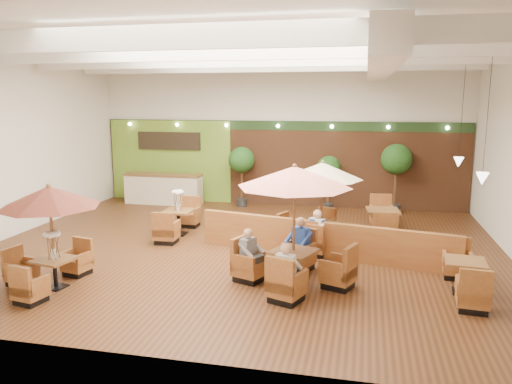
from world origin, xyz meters
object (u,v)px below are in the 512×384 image
(table_1, at_px, (294,203))
(diner_0, at_px, (287,266))
(table_3, at_px, (178,218))
(topiary_1, at_px, (329,170))
(diner_1, at_px, (299,239))
(diner_4, at_px, (318,228))
(booth_divider, at_px, (321,240))
(topiary_0, at_px, (242,162))
(topiary_2, at_px, (396,162))
(diner_2, at_px, (250,249))
(table_4, at_px, (464,277))
(diner_3, at_px, (318,228))
(table_2, at_px, (320,184))
(service_counter, at_px, (164,189))
(table_5, at_px, (382,223))
(table_0, at_px, (49,214))

(table_1, xyz_separation_m, diner_0, (-0.00, -0.99, -1.08))
(table_3, height_order, topiary_1, topiary_1)
(diner_0, bearing_deg, diner_1, 101.74)
(table_1, distance_m, diner_4, 2.45)
(booth_divider, relative_size, diner_4, 8.76)
(topiary_0, height_order, diner_1, topiary_0)
(table_1, xyz_separation_m, table_3, (-3.98, 3.35, -1.34))
(topiary_2, bearing_deg, diner_2, -114.75)
(table_4, distance_m, diner_3, 3.80)
(topiary_2, bearing_deg, table_1, -108.37)
(diner_0, relative_size, diner_2, 1.04)
(table_2, relative_size, table_3, 0.99)
(service_counter, xyz_separation_m, booth_divider, (6.61, -5.41, -0.11))
(service_counter, bearing_deg, table_5, -20.28)
(table_2, distance_m, diner_3, 1.33)
(topiary_1, bearing_deg, table_5, -60.23)
(table_0, distance_m, table_1, 5.24)
(service_counter, bearing_deg, table_0, -82.85)
(topiary_2, bearing_deg, topiary_1, 180.00)
(table_5, xyz_separation_m, diner_4, (-1.70, -2.25, 0.35))
(table_1, distance_m, diner_1, 1.45)
(table_3, bearing_deg, diner_0, -48.98)
(table_2, relative_size, diner_2, 3.34)
(table_4, relative_size, diner_4, 3.16)
(topiary_1, xyz_separation_m, diner_4, (0.15, -5.48, -0.75))
(table_3, xyz_separation_m, diner_0, (3.98, -4.33, 0.26))
(table_0, xyz_separation_m, table_4, (8.67, 1.59, -1.31))
(table_0, xyz_separation_m, topiary_2, (7.61, 8.98, 0.20))
(service_counter, relative_size, booth_divider, 0.44)
(table_2, xyz_separation_m, diner_3, (0.05, -0.88, -1.00))
(table_3, height_order, table_4, table_3)
(table_3, bearing_deg, diner_3, -16.80)
(topiary_2, bearing_deg, diner_4, -111.88)
(service_counter, bearing_deg, table_1, -50.38)
(table_0, height_order, table_1, table_1)
(table_0, distance_m, diner_4, 6.50)
(table_2, xyz_separation_m, diner_2, (-1.27, -3.05, -1.00))
(table_5, relative_size, topiary_0, 1.25)
(topiary_1, xyz_separation_m, diner_2, (-1.18, -7.65, -0.76))
(topiary_1, height_order, diner_4, topiary_1)
(diner_2, bearing_deg, table_1, 115.10)
(booth_divider, xyz_separation_m, table_3, (-4.42, 1.30, 0.02))
(diner_2, bearing_deg, table_4, 118.38)
(table_3, xyz_separation_m, topiary_0, (0.90, 4.31, 1.20))
(table_2, relative_size, table_5, 0.89)
(table_0, height_order, diner_4, table_0)
(service_counter, distance_m, diner_4, 8.39)
(service_counter, relative_size, table_3, 1.18)
(table_2, relative_size, diner_0, 3.22)
(table_1, xyz_separation_m, diner_3, (0.34, 2.17, -1.08))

